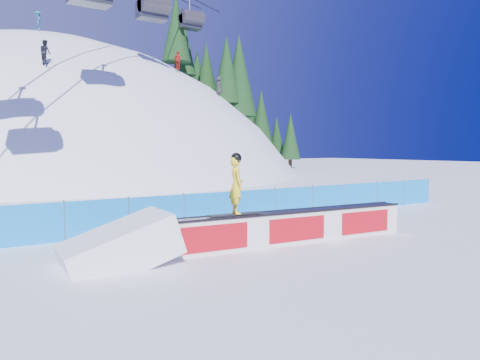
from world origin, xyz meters
TOP-DOWN VIEW (x-y plane):
  - ground at (0.00, 0.00)m, footprint 160.00×160.00m
  - snow_hill at (0.00, 42.00)m, footprint 64.00×64.00m
  - treeline at (23.18, 40.15)m, footprint 20.95×11.39m
  - safety_fence at (0.00, 4.50)m, footprint 22.05×0.05m
  - rail_box at (-1.49, 0.50)m, footprint 8.20×1.21m
  - snow_ramp at (-6.58, 0.90)m, footprint 2.94×1.97m
  - snowboarder at (-3.36, 0.64)m, footprint 1.64×0.66m
  - distant_skiers at (3.23, 29.95)m, footprint 17.16×12.14m

SIDE VIEW (x-z plane):
  - snow_hill at x=0.00m, z-range -50.00..14.00m
  - ground at x=0.00m, z-range 0.00..0.00m
  - snow_ramp at x=-6.58m, z-range -0.88..0.88m
  - rail_box at x=-1.49m, z-range -0.01..0.97m
  - safety_fence at x=0.00m, z-range -0.05..1.25m
  - snowboarder at x=-3.36m, z-range 0.97..2.67m
  - treeline at x=23.18m, z-range -0.74..20.05m
  - distant_skiers at x=3.23m, z-range 7.56..14.60m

